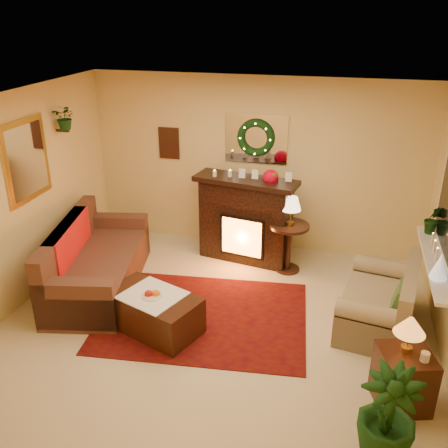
% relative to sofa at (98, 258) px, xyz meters
% --- Properties ---
extents(floor, '(5.00, 5.00, 0.00)m').
position_rel_sofa_xyz_m(floor, '(1.73, -0.43, -0.43)').
color(floor, beige).
rests_on(floor, ground).
extents(ceiling, '(5.00, 5.00, 0.00)m').
position_rel_sofa_xyz_m(ceiling, '(1.73, -0.43, 2.17)').
color(ceiling, white).
rests_on(ceiling, ground).
extents(wall_back, '(5.00, 5.00, 0.00)m').
position_rel_sofa_xyz_m(wall_back, '(1.73, 1.82, 0.87)').
color(wall_back, '#EFD88C').
rests_on(wall_back, ground).
extents(wall_front, '(5.00, 5.00, 0.00)m').
position_rel_sofa_xyz_m(wall_front, '(1.73, -2.68, 0.87)').
color(wall_front, '#EFD88C').
rests_on(wall_front, ground).
extents(wall_left, '(4.50, 4.50, 0.00)m').
position_rel_sofa_xyz_m(wall_left, '(-0.77, -0.43, 0.87)').
color(wall_left, '#EFD88C').
rests_on(wall_left, ground).
extents(area_rug, '(2.66, 2.11, 0.01)m').
position_rel_sofa_xyz_m(area_rug, '(1.54, -0.33, -0.42)').
color(area_rug, maroon).
rests_on(area_rug, floor).
extents(sofa, '(1.35, 2.27, 0.91)m').
position_rel_sofa_xyz_m(sofa, '(0.00, 0.00, 0.00)').
color(sofa, '#4D361B').
rests_on(sofa, floor).
extents(red_throw, '(0.78, 1.27, 0.02)m').
position_rel_sofa_xyz_m(red_throw, '(-0.03, 0.15, 0.03)').
color(red_throw, red).
rests_on(red_throw, sofa).
extents(fireplace, '(1.35, 0.63, 1.19)m').
position_rel_sofa_xyz_m(fireplace, '(1.70, 1.29, 0.12)').
color(fireplace, black).
rests_on(fireplace, floor).
extents(poinsettia, '(0.22, 0.22, 0.22)m').
position_rel_sofa_xyz_m(poinsettia, '(2.04, 1.29, 0.87)').
color(poinsettia, '#BD001A').
rests_on(poinsettia, fireplace).
extents(mantel_candle_a, '(0.06, 0.06, 0.17)m').
position_rel_sofa_xyz_m(mantel_candle_a, '(1.25, 1.26, 0.83)').
color(mantel_candle_a, white).
rests_on(mantel_candle_a, fireplace).
extents(mantel_candle_b, '(0.06, 0.06, 0.19)m').
position_rel_sofa_xyz_m(mantel_candle_b, '(1.46, 1.30, 0.83)').
color(mantel_candle_b, silver).
rests_on(mantel_candle_b, fireplace).
extents(mantel_mirror, '(0.92, 0.02, 0.72)m').
position_rel_sofa_xyz_m(mantel_mirror, '(1.73, 1.80, 1.27)').
color(mantel_mirror, white).
rests_on(mantel_mirror, wall_back).
extents(wreath, '(0.55, 0.11, 0.55)m').
position_rel_sofa_xyz_m(wreath, '(1.73, 1.76, 1.29)').
color(wreath, '#194719').
rests_on(wreath, wall_back).
extents(wall_art, '(0.32, 0.03, 0.48)m').
position_rel_sofa_xyz_m(wall_art, '(0.38, 1.80, 1.12)').
color(wall_art, '#381E11').
rests_on(wall_art, wall_back).
extents(gold_mirror, '(0.03, 0.84, 1.00)m').
position_rel_sofa_xyz_m(gold_mirror, '(-0.75, -0.13, 1.32)').
color(gold_mirror, gold).
rests_on(gold_mirror, wall_left).
extents(hanging_plant, '(0.33, 0.28, 0.36)m').
position_rel_sofa_xyz_m(hanging_plant, '(-0.61, 0.62, 1.54)').
color(hanging_plant, '#194719').
rests_on(hanging_plant, wall_left).
extents(loveseat, '(0.98, 1.44, 0.77)m').
position_rel_sofa_xyz_m(loveseat, '(3.56, 0.05, -0.01)').
color(loveseat, gray).
rests_on(loveseat, floor).
extents(window_sill, '(0.22, 1.86, 0.04)m').
position_rel_sofa_xyz_m(window_sill, '(4.11, 0.12, 0.44)').
color(window_sill, white).
rests_on(window_sill, wall_right).
extents(mini_tree, '(0.18, 0.18, 0.27)m').
position_rel_sofa_xyz_m(mini_tree, '(4.08, -0.31, 0.61)').
color(mini_tree, white).
rests_on(mini_tree, window_sill).
extents(sill_plant, '(0.27, 0.22, 0.50)m').
position_rel_sofa_xyz_m(sill_plant, '(4.14, 0.85, 0.66)').
color(sill_plant, '#175A15').
rests_on(sill_plant, window_sill).
extents(side_table_round, '(0.62, 0.62, 0.71)m').
position_rel_sofa_xyz_m(side_table_round, '(2.37, 1.09, -0.10)').
color(side_table_round, '#341A14').
rests_on(side_table_round, floor).
extents(lamp_cream, '(0.27, 0.27, 0.42)m').
position_rel_sofa_xyz_m(lamp_cream, '(2.37, 1.07, 0.45)').
color(lamp_cream, '#FFDDAF').
rests_on(lamp_cream, side_table_round).
extents(end_table_square, '(0.58, 0.58, 0.57)m').
position_rel_sofa_xyz_m(end_table_square, '(3.76, -1.24, -0.16)').
color(end_table_square, '#371E0C').
rests_on(end_table_square, floor).
extents(lamp_tiffany, '(0.29, 0.29, 0.42)m').
position_rel_sofa_xyz_m(lamp_tiffany, '(3.74, -1.20, 0.32)').
color(lamp_tiffany, orange).
rests_on(lamp_tiffany, end_table_square).
extents(coffee_table, '(1.22, 0.94, 0.45)m').
position_rel_sofa_xyz_m(coffee_table, '(1.05, -0.71, -0.22)').
color(coffee_table, '#3E2819').
rests_on(coffee_table, floor).
extents(fruit_bowl, '(0.24, 0.24, 0.06)m').
position_rel_sofa_xyz_m(fruit_bowl, '(1.06, -0.74, 0.02)').
color(fruit_bowl, white).
rests_on(fruit_bowl, coffee_table).
extents(floor_palm, '(1.92, 1.92, 2.62)m').
position_rel_sofa_xyz_m(floor_palm, '(3.57, -1.90, 0.02)').
color(floor_palm, '#315E2B').
rests_on(floor_palm, floor).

